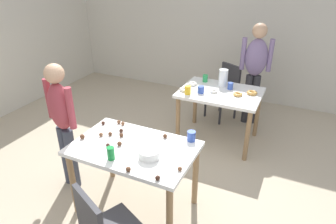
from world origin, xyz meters
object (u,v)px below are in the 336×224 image
at_px(dining_table_far, 220,99).
at_px(mixing_bowl, 149,154).
at_px(person_girl_near, 62,118).
at_px(dining_table_near, 134,156).
at_px(soda_can, 111,153).
at_px(pitcher_far, 223,78).
at_px(chair_far_table, 225,88).
at_px(person_adult_far, 255,66).

relative_size(dining_table_far, mixing_bowl, 5.66).
height_order(person_girl_near, mixing_bowl, person_girl_near).
bearing_deg(dining_table_far, dining_table_near, -102.50).
distance_m(dining_table_near, mixing_bowl, 0.28).
xyz_separation_m(soda_can, pitcher_far, (0.41, 2.12, 0.06)).
relative_size(chair_far_table, pitcher_far, 3.72).
bearing_deg(soda_can, person_adult_far, 74.35).
bearing_deg(chair_far_table, mixing_bowl, -90.54).
distance_m(dining_table_near, person_girl_near, 0.89).
relative_size(dining_table_near, person_adult_far, 0.75).
xyz_separation_m(dining_table_far, soda_can, (-0.44, -1.91, 0.17)).
height_order(chair_far_table, mixing_bowl, chair_far_table).
bearing_deg(person_adult_far, dining_table_near, -105.58).
xyz_separation_m(dining_table_near, mixing_bowl, (0.22, -0.09, 0.14)).
xyz_separation_m(person_girl_near, pitcher_far, (1.19, 1.86, 0.01)).
bearing_deg(dining_table_near, dining_table_far, 77.50).
bearing_deg(soda_can, pitcher_far, 79.21).
xyz_separation_m(mixing_bowl, pitcher_far, (0.11, 1.96, 0.08)).
bearing_deg(chair_far_table, dining_table_far, -80.56).
relative_size(chair_far_table, mixing_bowl, 4.61).
bearing_deg(dining_table_near, person_girl_near, 179.26).
bearing_deg(person_girl_near, dining_table_far, 53.19).
height_order(dining_table_far, person_girl_near, person_girl_near).
bearing_deg(soda_can, mixing_bowl, 29.31).
distance_m(chair_far_table, soda_can, 2.69).
height_order(dining_table_far, soda_can, soda_can).
relative_size(person_girl_near, person_adult_far, 0.93).
bearing_deg(dining_table_far, chair_far_table, 99.44).
bearing_deg(person_adult_far, chair_far_table, 177.07).
bearing_deg(soda_can, chair_far_table, 83.19).
distance_m(person_girl_near, mixing_bowl, 1.09).
distance_m(dining_table_near, chair_far_table, 2.42).
distance_m(dining_table_far, chair_far_table, 0.77).
relative_size(person_girl_near, soda_can, 11.83).
height_order(person_adult_far, soda_can, person_adult_far).
relative_size(mixing_bowl, pitcher_far, 0.81).
bearing_deg(pitcher_far, soda_can, -100.79).
relative_size(soda_can, pitcher_far, 0.52).
relative_size(chair_far_table, person_girl_near, 0.60).
xyz_separation_m(chair_far_table, mixing_bowl, (-0.02, -2.49, 0.29)).
xyz_separation_m(dining_table_far, chair_far_table, (-0.12, 0.75, -0.15)).
xyz_separation_m(person_adult_far, mixing_bowl, (-0.44, -2.47, -0.14)).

